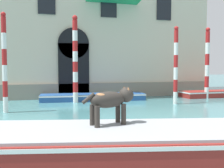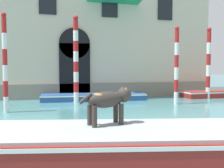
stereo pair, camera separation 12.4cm
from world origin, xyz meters
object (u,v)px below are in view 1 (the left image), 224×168
object	(u,v)px
boat_foreground	(140,140)
boat_moored_near_palazzo	(93,97)
mooring_pole_0	(176,65)
dog_on_deck	(112,100)
mooring_pole_2	(75,59)
mooring_pole_1	(207,63)
boat_moored_far	(220,93)
mooring_pole_4	(5,62)

from	to	relation	value
boat_foreground	boat_moored_near_palazzo	xyz separation A→B (m)	(0.80, 9.51, -0.11)
boat_foreground	mooring_pole_0	distance (m)	8.50
dog_on_deck	mooring_pole_0	world-z (taller)	mooring_pole_0
dog_on_deck	mooring_pole_2	world-z (taller)	mooring_pole_2
boat_moored_near_palazzo	mooring_pole_1	xyz separation A→B (m)	(6.92, -0.85, 1.97)
mooring_pole_0	mooring_pole_1	size ratio (longest dim) A/B	0.93
boat_foreground	mooring_pole_1	xyz separation A→B (m)	(7.72, 8.66, 1.87)
boat_foreground	boat_moored_far	size ratio (longest dim) A/B	1.43
boat_foreground	mooring_pole_2	bearing A→B (deg)	103.55
dog_on_deck	mooring_pole_1	world-z (taller)	mooring_pole_1
boat_moored_far	mooring_pole_0	size ratio (longest dim) A/B	1.37
boat_moored_near_palazzo	boat_moored_far	world-z (taller)	boat_moored_far
boat_foreground	dog_on_deck	xyz separation A→B (m)	(-0.50, 0.52, 0.84)
boat_foreground	mooring_pole_4	world-z (taller)	mooring_pole_4
dog_on_deck	boat_moored_near_palazzo	size ratio (longest dim) A/B	0.21
dog_on_deck	mooring_pole_4	world-z (taller)	mooring_pole_4
mooring_pole_1	mooring_pole_2	distance (m)	8.02
mooring_pole_1	mooring_pole_2	size ratio (longest dim) A/B	0.92
boat_moored_far	mooring_pole_1	size ratio (longest dim) A/B	1.28
mooring_pole_1	mooring_pole_4	bearing A→B (deg)	-168.80
mooring_pole_4	mooring_pole_0	bearing A→B (deg)	3.39
mooring_pole_1	mooring_pole_4	size ratio (longest dim) A/B	1.03
dog_on_deck	boat_moored_far	world-z (taller)	dog_on_deck
boat_foreground	mooring_pole_1	distance (m)	11.75
boat_moored_far	mooring_pole_1	world-z (taller)	mooring_pole_1
mooring_pole_4	boat_moored_near_palazzo	bearing A→B (deg)	35.35
boat_moored_near_palazzo	mooring_pole_1	size ratio (longest dim) A/B	1.40
mooring_pole_2	mooring_pole_4	world-z (taller)	mooring_pole_2
boat_moored_far	mooring_pole_0	distance (m)	5.44
mooring_pole_1	mooring_pole_2	xyz separation A→B (m)	(-8.02, 0.20, 0.18)
boat_moored_near_palazzo	mooring_pole_0	size ratio (longest dim) A/B	1.51
dog_on_deck	mooring_pole_2	size ratio (longest dim) A/B	0.28
dog_on_deck	mooring_pole_0	xyz separation A→B (m)	(5.14, 6.39, 0.87)
mooring_pole_1	boat_foreground	bearing A→B (deg)	-131.72
dog_on_deck	mooring_pole_2	bearing A→B (deg)	75.29
dog_on_deck	mooring_pole_1	size ratio (longest dim) A/B	0.30
dog_on_deck	mooring_pole_0	size ratio (longest dim) A/B	0.32
mooring_pole_2	mooring_pole_0	bearing A→B (deg)	-21.52
dog_on_deck	boat_moored_near_palazzo	world-z (taller)	dog_on_deck
mooring_pole_0	mooring_pole_4	world-z (taller)	mooring_pole_4
boat_moored_near_palazzo	mooring_pole_0	xyz separation A→B (m)	(3.84, -2.60, 1.82)
dog_on_deck	boat_foreground	bearing A→B (deg)	-59.73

